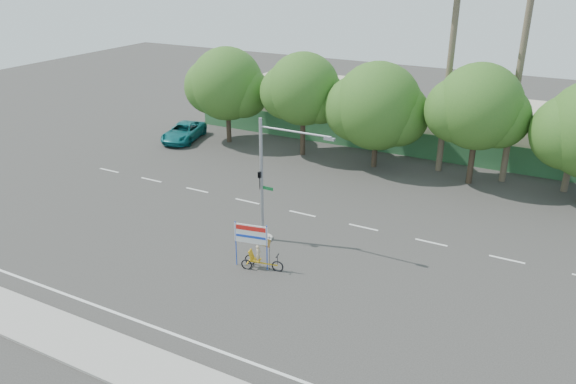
% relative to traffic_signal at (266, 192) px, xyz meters
% --- Properties ---
extents(ground, '(120.00, 120.00, 0.00)m').
position_rel_traffic_signal_xyz_m(ground, '(2.20, -3.98, -2.92)').
color(ground, '#33302D').
rests_on(ground, ground).
extents(sidewalk_near, '(50.00, 2.40, 0.12)m').
position_rel_traffic_signal_xyz_m(sidewalk_near, '(2.20, -11.48, -2.86)').
color(sidewalk_near, gray).
rests_on(sidewalk_near, ground).
extents(fence, '(38.00, 0.08, 2.00)m').
position_rel_traffic_signal_xyz_m(fence, '(2.20, 17.52, -1.92)').
color(fence, '#336B3D').
rests_on(fence, ground).
extents(building_left, '(12.00, 8.00, 4.00)m').
position_rel_traffic_signal_xyz_m(building_left, '(-7.80, 22.02, -0.92)').
color(building_left, beige).
rests_on(building_left, ground).
extents(building_right, '(14.00, 8.00, 3.60)m').
position_rel_traffic_signal_xyz_m(building_right, '(10.20, 22.02, -1.12)').
color(building_right, beige).
rests_on(building_right, ground).
extents(tree_far_left, '(7.14, 6.00, 7.96)m').
position_rel_traffic_signal_xyz_m(tree_far_left, '(-11.85, 14.02, 1.84)').
color(tree_far_left, '#473828').
rests_on(tree_far_left, ground).
extents(tree_left, '(6.66, 5.60, 8.07)m').
position_rel_traffic_signal_xyz_m(tree_left, '(-4.85, 14.02, 2.14)').
color(tree_left, '#473828').
rests_on(tree_left, ground).
extents(tree_center, '(7.62, 6.40, 7.85)m').
position_rel_traffic_signal_xyz_m(tree_center, '(1.14, 14.02, 1.55)').
color(tree_center, '#473828').
rests_on(tree_center, ground).
extents(tree_right, '(6.90, 5.80, 8.36)m').
position_rel_traffic_signal_xyz_m(tree_right, '(8.15, 14.02, 2.32)').
color(tree_right, '#473828').
rests_on(tree_right, ground).
extents(palm_tall, '(3.73, 3.79, 17.45)m').
position_rel_traffic_signal_xyz_m(palm_tall, '(10.20, 15.52, 7.55)').
color(palm_tall, '#70604C').
rests_on(palm_tall, ground).
extents(palm_short, '(3.73, 3.79, 14.45)m').
position_rel_traffic_signal_xyz_m(palm_short, '(5.70, 15.52, 5.94)').
color(palm_short, '#70604C').
rests_on(palm_short, ground).
extents(traffic_signal, '(4.72, 1.10, 7.00)m').
position_rel_traffic_signal_xyz_m(traffic_signal, '(0.00, 0.00, 0.00)').
color(traffic_signal, gray).
rests_on(traffic_signal, ground).
extents(trike_billboard, '(2.54, 0.84, 2.53)m').
position_rel_traffic_signal_xyz_m(trike_billboard, '(1.01, -2.87, -1.90)').
color(trike_billboard, black).
rests_on(trike_billboard, ground).
extents(pickup_truck, '(3.64, 5.71, 1.47)m').
position_rel_traffic_signal_xyz_m(pickup_truck, '(-15.45, 12.53, -2.19)').
color(pickup_truck, '#0F686B').
rests_on(pickup_truck, ground).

